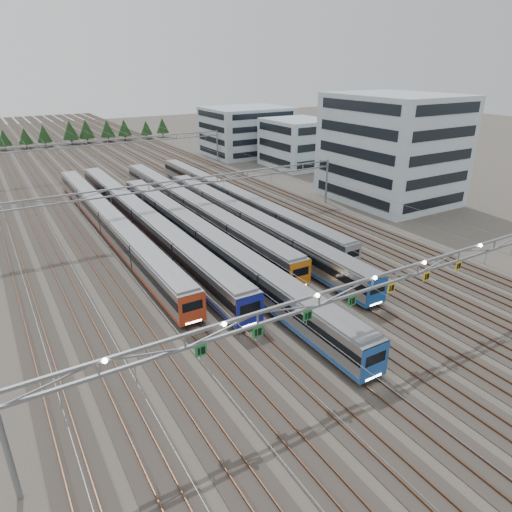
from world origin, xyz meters
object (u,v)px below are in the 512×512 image
depot_bldg_mid (298,143)px  train_e (249,222)px  train_a (109,222)px  train_c (206,241)px  depot_bldg_south (391,149)px  train_d (192,208)px  gantry_far (108,146)px  train_b (142,220)px  depot_bldg_north (247,131)px  train_f (234,198)px  gantry_near (373,286)px  gantry_mid (185,189)px

depot_bldg_mid → train_e: bearing=-134.1°
train_a → train_c: (9.00, -14.94, 0.02)m
train_a → depot_bldg_south: depot_bldg_south is taller
train_d → gantry_far: size_ratio=1.07×
train_b → depot_bldg_north: size_ratio=2.96×
train_f → gantry_far: size_ratio=1.09×
train_e → gantry_far: (-6.75, 52.83, 4.29)m
train_d → train_f: size_ratio=0.98×
depot_bldg_south → depot_bldg_mid: size_ratio=1.38×
train_e → gantry_near: (-6.80, -32.29, 4.99)m
train_c → depot_bldg_mid: bearing=42.5°
gantry_near → gantry_far: bearing=90.0°
train_d → depot_bldg_mid: size_ratio=3.76×
train_a → train_f: train_a is taller
gantry_far → train_f: bearing=-74.3°
train_a → gantry_near: gantry_near is taller
train_c → gantry_far: size_ratio=1.12×
train_e → depot_bldg_south: (32.53, 3.50, 7.49)m
gantry_far → depot_bldg_south: size_ratio=2.56×
train_d → gantry_near: bearing=-93.1°
depot_bldg_north → train_f: bearing=-122.4°
train_a → train_b: bearing=-22.0°
gantry_mid → gantry_far: 45.00m
depot_bldg_north → gantry_mid: bearing=-128.6°
gantry_near → gantry_far: size_ratio=1.00×
depot_bldg_south → train_c: bearing=-169.6°
gantry_far → depot_bldg_north: 39.90m
gantry_far → depot_bldg_south: 63.14m
train_c → train_f: size_ratio=1.02×
train_b → gantry_near: gantry_near is taller
train_c → train_f: (13.50, 16.87, -0.16)m
depot_bldg_south → train_a: bearing=171.8°
train_d → gantry_far: (-2.25, 42.12, 4.21)m
train_a → depot_bldg_north: (50.88, 46.69, 4.30)m
gantry_far → gantry_near: bearing=-90.0°
train_b → gantry_far: gantry_far is taller
gantry_mid → train_e: bearing=-49.2°
gantry_near → depot_bldg_north: 98.14m
train_b → train_c: 13.87m
train_d → gantry_mid: size_ratio=1.07×
train_b → gantry_far: (6.75, 43.86, 4.16)m
train_a → depot_bldg_north: depot_bldg_north is taller
train_f → train_c: bearing=-128.7°
gantry_near → gantry_far: (0.05, 85.12, -0.70)m
train_c → gantry_near: gantry_near is taller
train_b → train_c: bearing=-71.1°
train_c → gantry_mid: size_ratio=1.12×
depot_bldg_south → gantry_near: bearing=-137.7°
gantry_far → depot_bldg_mid: bearing=-20.5°
gantry_near → depot_bldg_south: bearing=42.3°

